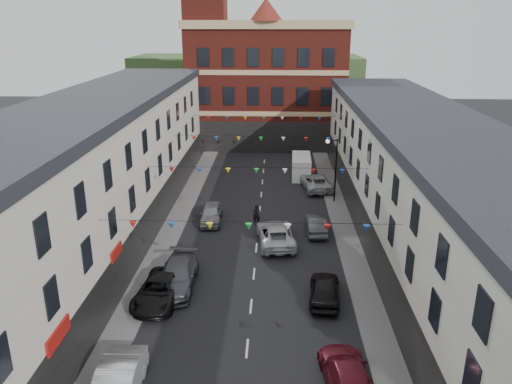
# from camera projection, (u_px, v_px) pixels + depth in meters

# --- Properties ---
(ground) EXTENTS (160.00, 160.00, 0.00)m
(ground) POSITION_uv_depth(u_px,v_px,m) (254.00, 274.00, 33.16)
(ground) COLOR black
(ground) RESTS_ON ground
(pavement_left) EXTENTS (1.80, 64.00, 0.15)m
(pavement_left) POSITION_uv_depth(u_px,v_px,m) (158.00, 257.00, 35.29)
(pavement_left) COLOR #605E5B
(pavement_left) RESTS_ON ground
(pavement_right) EXTENTS (1.80, 64.00, 0.15)m
(pavement_right) POSITION_uv_depth(u_px,v_px,m) (354.00, 261.00, 34.76)
(pavement_right) COLOR #605E5B
(pavement_right) RESTS_ON ground
(terrace_left) EXTENTS (8.40, 56.00, 10.70)m
(terrace_left) POSITION_uv_depth(u_px,v_px,m) (76.00, 191.00, 32.81)
(terrace_left) COLOR beige
(terrace_left) RESTS_ON ground
(terrace_right) EXTENTS (8.40, 56.00, 9.70)m
(terrace_right) POSITION_uv_depth(u_px,v_px,m) (437.00, 203.00, 32.07)
(terrace_right) COLOR silver
(terrace_right) RESTS_ON ground
(civic_building) EXTENTS (20.60, 13.30, 18.50)m
(civic_building) POSITION_uv_depth(u_px,v_px,m) (266.00, 83.00, 66.36)
(civic_building) COLOR maroon
(civic_building) RESTS_ON ground
(clock_tower) EXTENTS (5.60, 5.60, 30.00)m
(clock_tower) POSITION_uv_depth(u_px,v_px,m) (206.00, 29.00, 61.64)
(clock_tower) COLOR maroon
(clock_tower) RESTS_ON ground
(distant_hill) EXTENTS (40.00, 14.00, 10.00)m
(distant_hill) POSITION_uv_depth(u_px,v_px,m) (247.00, 84.00, 90.25)
(distant_hill) COLOR #304F24
(distant_hill) RESTS_ON ground
(street_lamp) EXTENTS (1.10, 0.36, 6.00)m
(street_lamp) POSITION_uv_depth(u_px,v_px,m) (333.00, 162.00, 44.86)
(street_lamp) COLOR black
(street_lamp) RESTS_ON ground
(car_left_c) EXTENTS (2.82, 5.38, 1.45)m
(car_left_c) POSITION_uv_depth(u_px,v_px,m) (159.00, 290.00, 29.76)
(car_left_c) COLOR black
(car_left_c) RESTS_ON ground
(car_left_d) EXTENTS (2.33, 5.54, 1.60)m
(car_left_d) POSITION_uv_depth(u_px,v_px,m) (177.00, 276.00, 31.25)
(car_left_d) COLOR #404348
(car_left_d) RESTS_ON ground
(car_left_e) EXTENTS (1.93, 4.39, 1.47)m
(car_left_e) POSITION_uv_depth(u_px,v_px,m) (211.00, 214.00, 41.45)
(car_left_e) COLOR gray
(car_left_e) RESTS_ON ground
(car_right_c) EXTENTS (2.57, 5.31, 1.49)m
(car_right_c) POSITION_uv_depth(u_px,v_px,m) (348.00, 376.00, 22.53)
(car_right_c) COLOR maroon
(car_right_c) RESTS_ON ground
(car_right_d) EXTENTS (2.18, 4.57, 1.51)m
(car_right_d) POSITION_uv_depth(u_px,v_px,m) (325.00, 289.00, 29.77)
(car_right_d) COLOR black
(car_right_d) RESTS_ON ground
(car_right_e) EXTENTS (1.58, 4.17, 1.36)m
(car_right_e) POSITION_uv_depth(u_px,v_px,m) (316.00, 225.00, 39.39)
(car_right_e) COLOR #494D50
(car_right_e) RESTS_ON ground
(car_right_f) EXTENTS (3.26, 5.84, 1.54)m
(car_right_f) POSITION_uv_depth(u_px,v_px,m) (316.00, 182.00, 49.53)
(car_right_f) COLOR #ADAFB2
(car_right_f) RESTS_ON ground
(moving_car) EXTENTS (3.22, 5.89, 1.56)m
(moving_car) POSITION_uv_depth(u_px,v_px,m) (276.00, 234.00, 37.41)
(moving_car) COLOR silver
(moving_car) RESTS_ON ground
(white_van) EXTENTS (2.08, 5.11, 2.24)m
(white_van) POSITION_uv_depth(u_px,v_px,m) (301.00, 166.00, 53.50)
(white_van) COLOR white
(white_van) RESTS_ON ground
(pedestrian) EXTENTS (0.67, 0.48, 1.74)m
(pedestrian) POSITION_uv_depth(u_px,v_px,m) (257.00, 215.00, 40.81)
(pedestrian) COLOR black
(pedestrian) RESTS_ON ground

